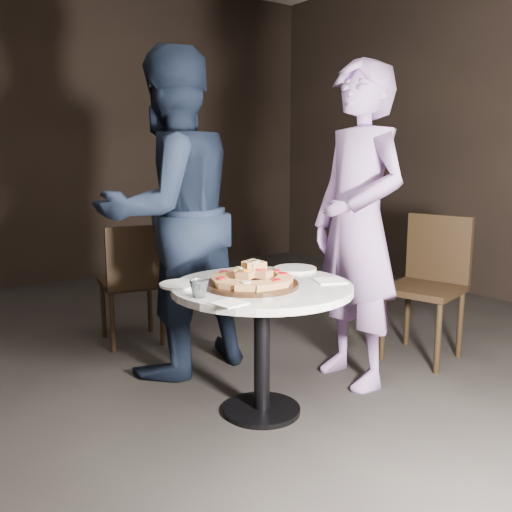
{
  "coord_description": "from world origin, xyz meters",
  "views": [
    {
      "loc": [
        -1.53,
        -2.18,
        1.27
      ],
      "look_at": [
        0.02,
        0.02,
        0.78
      ],
      "focal_mm": 40.0,
      "sensor_mm": 36.0,
      "label": 1
    }
  ],
  "objects_px": {
    "chair_far": "(133,276)",
    "chair_right": "(430,276)",
    "serving_board": "(251,284)",
    "diner_teal": "(358,226)",
    "water_glass": "(199,288)",
    "diner_navy": "(171,214)",
    "focaccia_pile": "(252,276)",
    "table": "(262,309)"
  },
  "relations": [
    {
      "from": "focaccia_pile",
      "to": "chair_far",
      "type": "relative_size",
      "value": 0.49
    },
    {
      "from": "serving_board",
      "to": "diner_navy",
      "type": "distance_m",
      "value": 0.82
    },
    {
      "from": "table",
      "to": "chair_right",
      "type": "relative_size",
      "value": 1.23
    },
    {
      "from": "chair_right",
      "to": "diner_navy",
      "type": "xyz_separation_m",
      "value": [
        -1.43,
        0.7,
        0.41
      ]
    },
    {
      "from": "serving_board",
      "to": "chair_far",
      "type": "height_order",
      "value": "chair_far"
    },
    {
      "from": "serving_board",
      "to": "chair_right",
      "type": "distance_m",
      "value": 1.42
    },
    {
      "from": "chair_far",
      "to": "serving_board",
      "type": "bearing_deg",
      "value": 102.09
    },
    {
      "from": "table",
      "to": "focaccia_pile",
      "type": "height_order",
      "value": "focaccia_pile"
    },
    {
      "from": "water_glass",
      "to": "chair_far",
      "type": "relative_size",
      "value": 0.1
    },
    {
      "from": "table",
      "to": "serving_board",
      "type": "xyz_separation_m",
      "value": [
        -0.07,
        -0.01,
        0.13
      ]
    },
    {
      "from": "chair_right",
      "to": "diner_teal",
      "type": "distance_m",
      "value": 0.77
    },
    {
      "from": "focaccia_pile",
      "to": "water_glass",
      "type": "distance_m",
      "value": 0.3
    },
    {
      "from": "table",
      "to": "water_glass",
      "type": "distance_m",
      "value": 0.4
    },
    {
      "from": "diner_navy",
      "to": "serving_board",
      "type": "bearing_deg",
      "value": 83.64
    },
    {
      "from": "serving_board",
      "to": "diner_teal",
      "type": "bearing_deg",
      "value": 3.82
    },
    {
      "from": "serving_board",
      "to": "diner_teal",
      "type": "height_order",
      "value": "diner_teal"
    },
    {
      "from": "diner_teal",
      "to": "chair_right",
      "type": "bearing_deg",
      "value": 97.65
    },
    {
      "from": "chair_right",
      "to": "serving_board",
      "type": "bearing_deg",
      "value": -102.34
    },
    {
      "from": "chair_far",
      "to": "diner_teal",
      "type": "distance_m",
      "value": 1.53
    },
    {
      "from": "table",
      "to": "diner_teal",
      "type": "xyz_separation_m",
      "value": [
        0.67,
        0.04,
        0.35
      ]
    },
    {
      "from": "chair_far",
      "to": "diner_navy",
      "type": "height_order",
      "value": "diner_navy"
    },
    {
      "from": "chair_far",
      "to": "diner_navy",
      "type": "relative_size",
      "value": 0.44
    },
    {
      "from": "chair_right",
      "to": "diner_teal",
      "type": "height_order",
      "value": "diner_teal"
    },
    {
      "from": "water_glass",
      "to": "diner_navy",
      "type": "height_order",
      "value": "diner_navy"
    },
    {
      "from": "serving_board",
      "to": "diner_teal",
      "type": "relative_size",
      "value": 0.25
    },
    {
      "from": "chair_far",
      "to": "table",
      "type": "bearing_deg",
      "value": 105.01
    },
    {
      "from": "chair_far",
      "to": "chair_right",
      "type": "xyz_separation_m",
      "value": [
        1.44,
        -1.24,
        0.04
      ]
    },
    {
      "from": "focaccia_pile",
      "to": "chair_far",
      "type": "height_order",
      "value": "chair_far"
    },
    {
      "from": "chair_far",
      "to": "chair_right",
      "type": "relative_size",
      "value": 0.92
    },
    {
      "from": "diner_teal",
      "to": "water_glass",
      "type": "bearing_deg",
      "value": -79.88
    },
    {
      "from": "focaccia_pile",
      "to": "water_glass",
      "type": "relative_size",
      "value": 4.74
    },
    {
      "from": "diner_navy",
      "to": "water_glass",
      "type": "bearing_deg",
      "value": 63.14
    },
    {
      "from": "serving_board",
      "to": "focaccia_pile",
      "type": "distance_m",
      "value": 0.04
    },
    {
      "from": "water_glass",
      "to": "chair_far",
      "type": "distance_m",
      "value": 1.39
    },
    {
      "from": "diner_navy",
      "to": "chair_far",
      "type": "bearing_deg",
      "value": -96.09
    },
    {
      "from": "table",
      "to": "chair_far",
      "type": "relative_size",
      "value": 1.33
    },
    {
      "from": "serving_board",
      "to": "focaccia_pile",
      "type": "height_order",
      "value": "focaccia_pile"
    },
    {
      "from": "water_glass",
      "to": "diner_teal",
      "type": "bearing_deg",
      "value": 4.54
    },
    {
      "from": "chair_right",
      "to": "water_glass",
      "type": "bearing_deg",
      "value": -101.75
    },
    {
      "from": "table",
      "to": "chair_right",
      "type": "height_order",
      "value": "chair_right"
    },
    {
      "from": "chair_right",
      "to": "diner_navy",
      "type": "bearing_deg",
      "value": -131.52
    },
    {
      "from": "chair_far",
      "to": "diner_teal",
      "type": "xyz_separation_m",
      "value": [
        0.77,
        -1.26,
        0.41
      ]
    }
  ]
}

